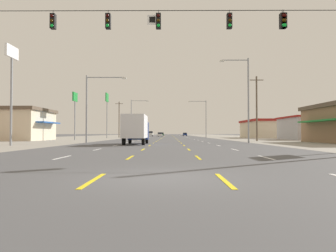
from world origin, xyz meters
The scene contains 24 objects.
ground_plane centered at (0.00, 66.00, 0.00)m, with size 572.00×572.00×0.00m, color #4C4C4F.
lot_apron_left centered at (-24.75, 66.00, 0.00)m, with size 28.00×440.00×0.01m, color gray.
lot_apron_right centered at (24.75, 66.00, 0.00)m, with size 28.00×440.00×0.01m, color gray.
lane_markings centered at (0.00, 104.50, 0.01)m, with size 10.64×227.60×0.01m.
signal_span_wire centered at (0.39, 9.77, 5.98)m, with size 25.66×0.53×9.78m.
box_truck_inner_left_nearest centered at (-3.51, 25.25, 1.84)m, with size 2.40×7.20×3.23m.
hatchback_inner_left_near centered at (-3.36, 104.36, 0.78)m, with size 1.72×3.90×1.54m.
suv_far_left_mid centered at (-7.21, 108.06, 1.03)m, with size 1.98×4.90×1.98m.
sedan_far_right_midfar centered at (7.04, 124.84, 0.76)m, with size 1.80×4.50×1.46m.
hatchback_inner_left_far centered at (-3.30, 129.90, 0.78)m, with size 1.72×3.90×1.54m.
storefront_left_row_1 centered at (-26.90, 43.37, 2.79)m, with size 12.79×10.95×5.53m.
storefront_right_row_1 centered at (27.53, 50.16, 2.27)m, with size 9.48×11.23×4.50m.
storefront_right_row_2 centered at (26.58, 71.27, 2.40)m, with size 12.05×17.04×4.75m.
pole_sign_left_row_0 centered at (-15.77, 21.74, 7.55)m, with size 0.24×2.31×10.14m.
pole_sign_left_row_1 centered at (-16.94, 45.85, 6.66)m, with size 0.24×2.34×8.65m.
pole_sign_left_row_2 centered at (-15.63, 67.44, 8.97)m, with size 0.24×2.79×11.39m.
streetlight_left_row_0 centered at (-9.51, 29.02, 5.11)m, with size 5.09×0.26×8.52m.
streetlight_right_row_0 centered at (9.83, 29.02, 6.07)m, with size 3.65×0.26×10.68m.
streetlight_left_row_1 centered at (-9.66, 72.84, 6.01)m, with size 4.77×0.26×10.31m.
streetlight_right_row_1 centered at (9.63, 72.84, 5.94)m, with size 4.88×0.26×10.15m.
utility_pole_right_row_0 centered at (14.22, 39.51, 5.39)m, with size 2.20×0.26×10.37m.
utility_pole_left_row_1 centered at (-14.23, 77.43, 5.35)m, with size 2.20×0.26×10.31m.
utility_pole_left_row_2 centered at (-15.30, 117.39, 4.27)m, with size 2.20×0.26×8.15m.
utility_pole_left_row_3 centered at (-13.54, 150.97, 5.21)m, with size 2.20×0.26×10.02m.
Camera 1 is at (0.29, -8.52, 1.27)m, focal length 32.15 mm.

